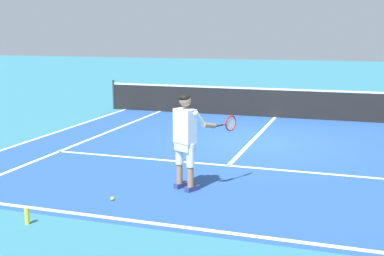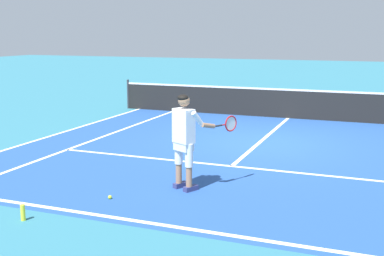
% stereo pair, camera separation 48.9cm
% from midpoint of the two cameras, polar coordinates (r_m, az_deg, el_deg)
% --- Properties ---
extents(ground_plane, '(80.00, 80.00, 0.00)m').
position_cam_midpoint_polar(ground_plane, '(12.77, 5.83, -1.59)').
color(ground_plane, teal).
extents(court_inner_surface, '(10.98, 10.27, 0.00)m').
position_cam_midpoint_polar(court_inner_surface, '(11.81, 4.77, -2.59)').
color(court_inner_surface, '#234C93').
rests_on(court_inner_surface, ground).
extents(line_baseline, '(10.98, 0.10, 0.01)m').
position_cam_midpoint_polar(line_baseline, '(7.31, -4.47, -11.19)').
color(line_baseline, white).
rests_on(line_baseline, ground).
extents(line_service, '(8.23, 0.10, 0.01)m').
position_cam_midpoint_polar(line_service, '(10.43, 2.89, -4.37)').
color(line_service, white).
rests_on(line_service, ground).
extents(line_centre_service, '(0.10, 6.40, 0.01)m').
position_cam_midpoint_polar(line_centre_service, '(13.46, 6.50, -0.93)').
color(line_centre_service, white).
rests_on(line_centre_service, ground).
extents(line_singles_left, '(0.10, 9.87, 0.01)m').
position_cam_midpoint_polar(line_singles_left, '(13.34, -12.68, -1.24)').
color(line_singles_left, white).
rests_on(line_singles_left, ground).
extents(line_doubles_left, '(0.10, 9.87, 0.01)m').
position_cam_midpoint_polar(line_doubles_left, '(14.09, -17.50, -0.84)').
color(line_doubles_left, white).
rests_on(line_doubles_left, ground).
extents(tennis_net, '(11.96, 0.08, 1.07)m').
position_cam_midpoint_polar(tennis_net, '(16.48, 8.81, 2.93)').
color(tennis_net, '#333338').
rests_on(tennis_net, ground).
extents(tennis_player, '(1.01, 0.94, 1.71)m').
position_cam_midpoint_polar(tennis_player, '(8.64, -2.28, -0.86)').
color(tennis_player, navy).
rests_on(tennis_player, ground).
extents(tennis_ball_near_feet, '(0.07, 0.07, 0.07)m').
position_cam_midpoint_polar(tennis_ball_near_feet, '(8.46, -10.87, -8.04)').
color(tennis_ball_near_feet, '#CCE02D').
rests_on(tennis_ball_near_feet, ground).
extents(water_bottle, '(0.07, 0.07, 0.25)m').
position_cam_midpoint_polar(water_bottle, '(7.78, -20.29, -9.54)').
color(water_bottle, yellow).
rests_on(water_bottle, ground).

